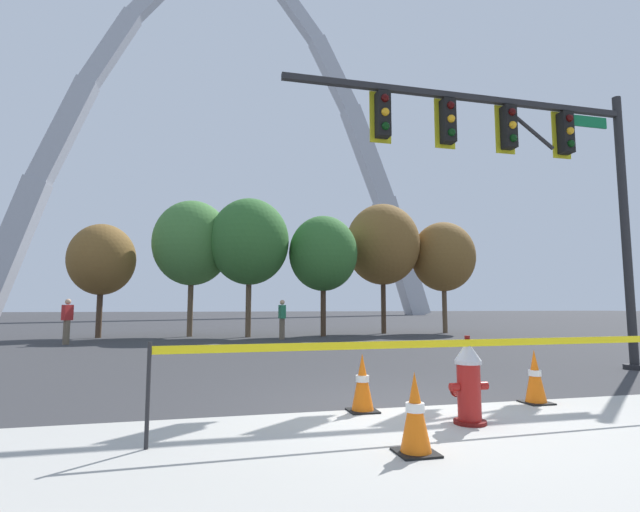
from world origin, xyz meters
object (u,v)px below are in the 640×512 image
(traffic_cone_mid_sidewalk, at_px, (415,414))
(traffic_cone_curb_edge, at_px, (362,383))
(pedestrian_walking_left, at_px, (282,319))
(traffic_cone_by_hydrant, at_px, (535,377))
(fire_hydrant, at_px, (468,382))
(traffic_signal_gantry, at_px, (528,159))
(pedestrian_standing_center, at_px, (67,321))
(monument_arch, at_px, (226,150))

(traffic_cone_mid_sidewalk, distance_m, traffic_cone_curb_edge, 1.74)
(traffic_cone_curb_edge, height_order, pedestrian_walking_left, pedestrian_walking_left)
(traffic_cone_mid_sidewalk, height_order, pedestrian_walking_left, pedestrian_walking_left)
(pedestrian_walking_left, bearing_deg, traffic_cone_curb_edge, -94.66)
(traffic_cone_by_hydrant, bearing_deg, pedestrian_walking_left, 95.89)
(fire_hydrant, distance_m, traffic_signal_gantry, 6.32)
(traffic_cone_mid_sidewalk, height_order, traffic_signal_gantry, traffic_signal_gantry)
(traffic_cone_by_hydrant, relative_size, traffic_signal_gantry, 0.09)
(fire_hydrant, distance_m, pedestrian_standing_center, 15.45)
(traffic_cone_by_hydrant, height_order, pedestrian_standing_center, pedestrian_standing_center)
(fire_hydrant, distance_m, traffic_cone_curb_edge, 1.31)
(traffic_cone_curb_edge, xyz_separation_m, monument_arch, (0.49, 62.97, 23.88))
(fire_hydrant, xyz_separation_m, pedestrian_walking_left, (0.12, 14.17, 0.35))
(pedestrian_walking_left, bearing_deg, fire_hydrant, -90.47)
(traffic_cone_by_hydrant, relative_size, pedestrian_standing_center, 0.46)
(traffic_signal_gantry, bearing_deg, traffic_cone_curb_edge, -150.76)
(traffic_cone_curb_edge, relative_size, monument_arch, 0.01)
(traffic_cone_curb_edge, relative_size, pedestrian_walking_left, 0.46)
(traffic_cone_by_hydrant, height_order, traffic_cone_curb_edge, same)
(fire_hydrant, distance_m, pedestrian_walking_left, 14.17)
(fire_hydrant, height_order, traffic_cone_mid_sidewalk, fire_hydrant)
(pedestrian_standing_center, bearing_deg, pedestrian_walking_left, 5.40)
(traffic_cone_by_hydrant, height_order, monument_arch, monument_arch)
(fire_hydrant, xyz_separation_m, traffic_cone_curb_edge, (-0.97, 0.87, -0.11))
(fire_hydrant, relative_size, pedestrian_walking_left, 0.62)
(traffic_cone_mid_sidewalk, height_order, traffic_cone_curb_edge, same)
(pedestrian_standing_center, bearing_deg, monument_arch, 81.92)
(fire_hydrant, bearing_deg, monument_arch, 90.43)
(traffic_cone_mid_sidewalk, bearing_deg, fire_hydrant, 39.37)
(traffic_cone_mid_sidewalk, xyz_separation_m, pedestrian_standing_center, (-6.57, 14.30, 0.46))
(traffic_cone_curb_edge, distance_m, traffic_signal_gantry, 6.60)
(monument_arch, bearing_deg, pedestrian_walking_left, -89.32)
(traffic_cone_curb_edge, xyz_separation_m, pedestrian_standing_center, (-6.66, 12.56, 0.46))
(fire_hydrant, distance_m, monument_arch, 68.12)
(traffic_cone_curb_edge, xyz_separation_m, pedestrian_walking_left, (1.08, 13.29, 0.46))
(traffic_signal_gantry, relative_size, monument_arch, 0.12)
(fire_hydrant, xyz_separation_m, monument_arch, (-0.47, 63.84, 23.77))
(traffic_signal_gantry, xyz_separation_m, pedestrian_standing_center, (-11.20, 10.02, -3.59))
(pedestrian_walking_left, distance_m, pedestrian_standing_center, 7.78)
(traffic_cone_by_hydrant, height_order, traffic_signal_gantry, traffic_signal_gantry)
(traffic_cone_by_hydrant, distance_m, traffic_cone_mid_sidewalk, 3.05)
(traffic_signal_gantry, xyz_separation_m, monument_arch, (-4.05, 60.42, 19.83))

